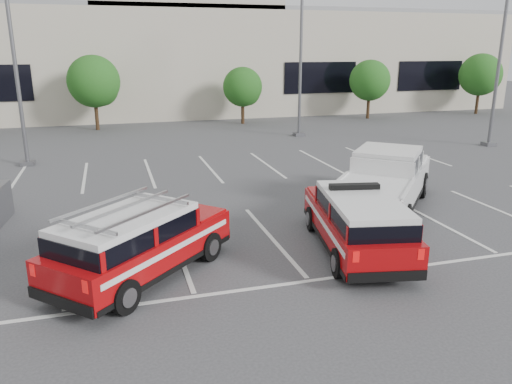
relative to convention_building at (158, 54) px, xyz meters
The scene contains 13 objects.
ground 32.21m from the convention_building, 90.33° to the right, with size 120.00×120.00×0.00m, color #3B3B3E.
stall_markings 27.77m from the convention_building, 90.38° to the right, with size 23.00×15.00×0.01m, color silver.
convention_building is the anchor object (origin of this frame).
tree_mid_left 11.19m from the convention_building, 117.40° to the right, with size 3.37×3.37×4.85m.
tree_mid_right 11.20m from the convention_building, 63.43° to the right, with size 2.77×2.77×3.99m.
tree_right 17.96m from the convention_building, 33.37° to the right, with size 3.07×3.07×4.42m.
tree_far_right 26.83m from the convention_building, 21.51° to the right, with size 3.37×3.37×4.85m.
light_pole_left 21.49m from the convention_building, 112.39° to the right, with size 0.90×0.60×10.24m.
light_pole_mid 17.27m from the convention_building, 66.74° to the right, with size 0.90×0.60×10.24m.
light_pole_right 26.99m from the convention_building, 54.11° to the right, with size 0.90×0.60×10.24m.
fire_chief_suv 33.68m from the convention_building, 87.12° to the right, with size 2.75×5.26×1.76m.
white_pickup 30.90m from the convention_building, 82.06° to the right, with size 5.90×6.31×1.97m.
ladder_suv 33.85m from the convention_building, 96.75° to the right, with size 4.72×4.67×1.88m.
Camera 1 is at (-4.19, -12.69, 5.25)m, focal length 35.00 mm.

